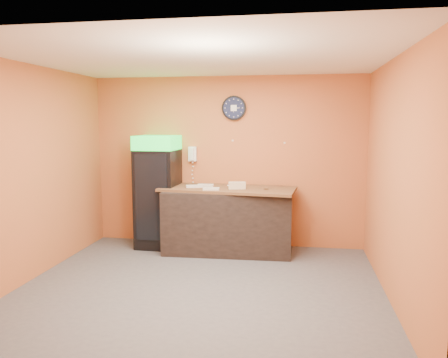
# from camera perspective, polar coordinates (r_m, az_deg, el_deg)

# --- Properties ---
(floor) EXTENTS (4.50, 4.50, 0.00)m
(floor) POSITION_cam_1_polar(r_m,az_deg,el_deg) (5.67, -3.00, -13.83)
(floor) COLOR #47474C
(floor) RESTS_ON ground
(back_wall) EXTENTS (4.50, 0.02, 2.80)m
(back_wall) POSITION_cam_1_polar(r_m,az_deg,el_deg) (7.27, 0.36, 2.29)
(back_wall) COLOR #C26536
(back_wall) RESTS_ON floor
(left_wall) EXTENTS (0.02, 4.00, 2.80)m
(left_wall) POSITION_cam_1_polar(r_m,az_deg,el_deg) (6.21, -23.79, 0.75)
(left_wall) COLOR #C26536
(left_wall) RESTS_ON floor
(right_wall) EXTENTS (0.02, 4.00, 2.80)m
(right_wall) POSITION_cam_1_polar(r_m,az_deg,el_deg) (5.30, 21.34, -0.18)
(right_wall) COLOR #C26536
(right_wall) RESTS_ON floor
(ceiling) EXTENTS (4.50, 4.00, 0.02)m
(ceiling) POSITION_cam_1_polar(r_m,az_deg,el_deg) (5.33, -3.22, 15.45)
(ceiling) COLOR white
(ceiling) RESTS_ON back_wall
(beverage_cooler) EXTENTS (0.66, 0.67, 1.84)m
(beverage_cooler) POSITION_cam_1_polar(r_m,az_deg,el_deg) (7.22, -8.69, -1.86)
(beverage_cooler) COLOR black
(beverage_cooler) RESTS_ON floor
(prep_counter) EXTENTS (2.01, 0.96, 0.99)m
(prep_counter) POSITION_cam_1_polar(r_m,az_deg,el_deg) (6.97, 0.52, -5.48)
(prep_counter) COLOR black
(prep_counter) RESTS_ON floor
(wall_clock) EXTENTS (0.40, 0.06, 0.40)m
(wall_clock) POSITION_cam_1_polar(r_m,az_deg,el_deg) (7.20, 1.31, 9.25)
(wall_clock) COLOR black
(wall_clock) RESTS_ON back_wall
(wall_phone) EXTENTS (0.13, 0.11, 0.24)m
(wall_phone) POSITION_cam_1_polar(r_m,az_deg,el_deg) (7.33, -4.14, 3.28)
(wall_phone) COLOR white
(wall_phone) RESTS_ON back_wall
(butcher_paper) EXTENTS (2.16, 1.07, 0.04)m
(butcher_paper) POSITION_cam_1_polar(r_m,az_deg,el_deg) (6.88, 0.52, -1.30)
(butcher_paper) COLOR brown
(butcher_paper) RESTS_ON prep_counter
(sub_roll_stack) EXTENTS (0.28, 0.15, 0.11)m
(sub_roll_stack) POSITION_cam_1_polar(r_m,az_deg,el_deg) (6.72, 1.71, -0.86)
(sub_roll_stack) COLOR beige
(sub_roll_stack) RESTS_ON butcher_paper
(wrapped_sandwich_left) EXTENTS (0.27, 0.18, 0.04)m
(wrapped_sandwich_left) POSITION_cam_1_polar(r_m,az_deg,el_deg) (6.91, -3.90, -0.96)
(wrapped_sandwich_left) COLOR silver
(wrapped_sandwich_left) RESTS_ON butcher_paper
(wrapped_sandwich_mid) EXTENTS (0.26, 0.13, 0.04)m
(wrapped_sandwich_mid) POSITION_cam_1_polar(r_m,az_deg,el_deg) (6.64, -1.70, -1.29)
(wrapped_sandwich_mid) COLOR silver
(wrapped_sandwich_mid) RESTS_ON butcher_paper
(wrapped_sandwich_right) EXTENTS (0.26, 0.11, 0.04)m
(wrapped_sandwich_right) POSITION_cam_1_polar(r_m,az_deg,el_deg) (7.01, -2.41, -0.82)
(wrapped_sandwich_right) COLOR silver
(wrapped_sandwich_right) RESTS_ON butcher_paper
(kitchen_tool) EXTENTS (0.06, 0.06, 0.06)m
(kitchen_tool) POSITION_cam_1_polar(r_m,az_deg,el_deg) (6.99, 1.76, -0.72)
(kitchen_tool) COLOR silver
(kitchen_tool) RESTS_ON butcher_paper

